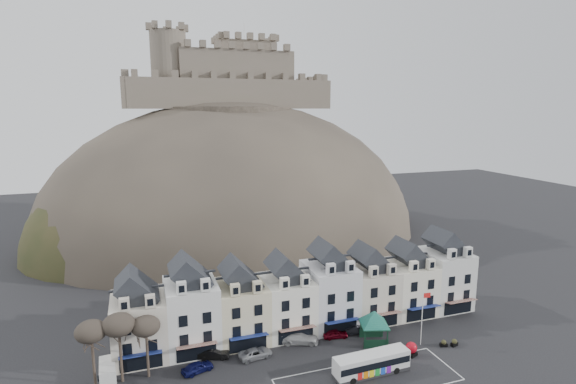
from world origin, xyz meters
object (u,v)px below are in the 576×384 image
at_px(car_black, 214,353).
at_px(car_charcoal, 357,329).
at_px(red_buoy, 411,349).
at_px(bus_shelter, 374,318).
at_px(car_white, 299,338).
at_px(flagpole, 423,315).
at_px(car_navy, 197,367).
at_px(white_van, 108,371).
at_px(car_maroon, 335,334).
at_px(bus, 372,363).
at_px(car_silver, 256,353).

distance_m(car_black, car_charcoal, 20.80).
bearing_deg(car_charcoal, red_buoy, -143.15).
height_order(bus_shelter, car_white, bus_shelter).
bearing_deg(flagpole, car_navy, 173.55).
bearing_deg(white_van, bus_shelter, -8.25).
bearing_deg(white_van, car_navy, -15.37).
relative_size(car_black, car_maroon, 1.14).
xyz_separation_m(bus, bus_shelter, (4.04, 6.57, 2.15)).
relative_size(flagpole, car_white, 1.45).
distance_m(car_silver, car_white, 6.91).
height_order(white_van, car_navy, white_van).
xyz_separation_m(car_navy, car_silver, (7.65, 0.84, -0.05)).
xyz_separation_m(flagpole, car_navy, (-30.14, 3.41, -3.78)).
relative_size(bus, car_maroon, 2.73).
relative_size(white_van, car_white, 0.81).
bearing_deg(car_maroon, flagpole, -109.72).
distance_m(bus_shelter, car_maroon, 6.19).
bearing_deg(car_navy, bus_shelter, -110.61).
height_order(white_van, car_silver, white_van).
bearing_deg(car_white, car_silver, 123.81).
xyz_separation_m(flagpole, car_silver, (-22.49, 4.25, -3.83)).
xyz_separation_m(white_van, car_silver, (18.07, -1.38, -0.35)).
relative_size(bus_shelter, white_van, 1.65).
bearing_deg(car_white, bus_shelter, -88.42).
bearing_deg(car_charcoal, car_maroon, 101.16).
relative_size(flagpole, car_silver, 1.77).
height_order(red_buoy, car_charcoal, red_buoy).
relative_size(white_van, car_maroon, 1.20).
distance_m(car_black, car_maroon, 17.25).
height_order(flagpole, car_white, flagpole).
bearing_deg(car_silver, bus_shelter, -102.90).
bearing_deg(red_buoy, car_silver, 162.62).
height_order(bus, white_van, bus).
xyz_separation_m(bus, car_navy, (-20.15, 7.34, -0.85)).
bearing_deg(car_navy, car_black, -63.18).
xyz_separation_m(bus, car_charcoal, (3.10, 9.66, -0.88)).
distance_m(car_white, car_maroon, 5.35).
height_order(car_black, car_white, car_white).
height_order(car_navy, car_silver, car_navy).
bearing_deg(car_white, bus, -129.55).
relative_size(red_buoy, flagpole, 0.24).
height_order(car_white, car_charcoal, car_white).
bearing_deg(car_white, red_buoy, -101.19).
relative_size(white_van, car_black, 1.06).
relative_size(bus_shelter, red_buoy, 3.87).
xyz_separation_m(car_navy, car_maroon, (19.70, 2.19, -0.06)).
xyz_separation_m(red_buoy, car_black, (-24.80, 7.79, -0.27)).
relative_size(car_navy, car_black, 0.97).
height_order(bus, red_buoy, bus).
distance_m(white_van, car_white, 24.78).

